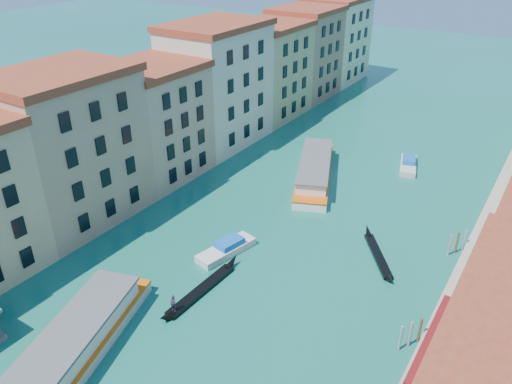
# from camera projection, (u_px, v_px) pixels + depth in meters

# --- Properties ---
(left_bank_palazzos) EXTENTS (12.80, 128.40, 21.00)m
(left_bank_palazzos) POSITION_uv_depth(u_px,v_px,m) (195.00, 99.00, 82.31)
(left_bank_palazzos) COLOR beige
(left_bank_palazzos) RESTS_ON ground
(quay) EXTENTS (4.00, 140.00, 1.00)m
(quay) POSITION_uv_depth(u_px,v_px,m) (492.00, 230.00, 64.03)
(quay) COLOR #A79E87
(quay) RESTS_ON ground
(vaporetto_near) EXTENTS (11.31, 22.47, 3.27)m
(vaporetto_near) POSITION_uv_depth(u_px,v_px,m) (71.00, 349.00, 44.83)
(vaporetto_near) COLOR silver
(vaporetto_near) RESTS_ON ground
(vaporetto_far) EXTENTS (12.68, 21.44, 3.16)m
(vaporetto_far) POSITION_uv_depth(u_px,v_px,m) (315.00, 170.00, 77.57)
(vaporetto_far) COLOR white
(vaporetto_far) RESTS_ON ground
(gondola_fore) EXTENTS (1.55, 13.26, 2.64)m
(gondola_fore) POSITION_uv_depth(u_px,v_px,m) (201.00, 289.00, 53.79)
(gondola_fore) COLOR black
(gondola_fore) RESTS_ON ground
(gondola_far) EXTENTS (7.56, 9.90, 1.65)m
(gondola_far) POSITION_uv_depth(u_px,v_px,m) (378.00, 254.00, 59.68)
(gondola_far) COLOR black
(gondola_far) RESTS_ON ground
(motorboat_mid) EXTENTS (4.08, 8.18, 1.62)m
(motorboat_mid) POSITION_uv_depth(u_px,v_px,m) (227.00, 248.00, 60.18)
(motorboat_mid) COLOR silver
(motorboat_mid) RESTS_ON ground
(motorboat_far) EXTENTS (4.46, 8.07, 1.59)m
(motorboat_far) POSITION_uv_depth(u_px,v_px,m) (408.00, 164.00, 81.26)
(motorboat_far) COLOR silver
(motorboat_far) RESTS_ON ground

